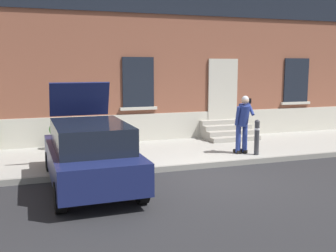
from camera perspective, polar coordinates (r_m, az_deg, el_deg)
The scene contains 9 objects.
ground_plane at distance 9.92m, azimuth 6.03°, elevation -7.44°, with size 80.00×80.00×0.00m, color #232326.
sidewalk at distance 12.42m, azimuth 0.61°, elevation -3.79°, with size 24.00×3.60×0.15m, color #99968E.
curb_edge at distance 10.73m, azimuth 3.93°, elevation -5.78°, with size 24.00×0.12×0.15m, color gray.
building_facade at distance 14.55m, azimuth -2.68°, elevation 12.46°, with size 24.00×1.52×7.50m.
entrance_stoop at distance 14.57m, azimuth 8.51°, elevation -0.80°, with size 1.83×1.28×0.64m.
hatchback_car_navy at distance 9.08m, azimuth -11.14°, elevation -3.85°, with size 1.86×4.10×2.34m.
bollard_near_person at distance 11.91m, azimuth 12.64°, elevation -1.40°, with size 0.15×0.15×1.04m.
person_on_phone at distance 11.90m, azimuth 10.71°, elevation 0.76°, with size 0.51×0.52×1.74m.
planter_charcoal at distance 12.84m, azimuth -15.68°, elevation -1.29°, with size 0.44×0.44×0.86m.
Camera 1 is at (-4.03, -8.65, 2.71)m, focal length 42.45 mm.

